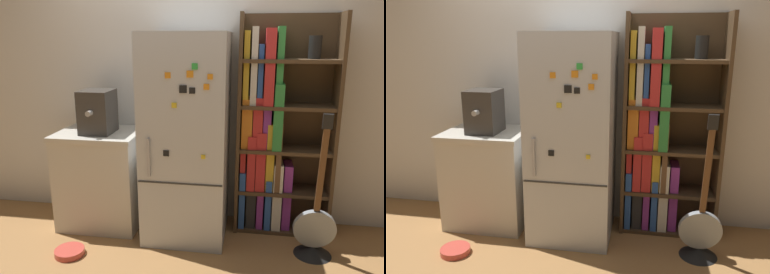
% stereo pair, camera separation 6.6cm
% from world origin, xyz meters
% --- Properties ---
extents(ground_plane, '(16.00, 16.00, 0.00)m').
position_xyz_m(ground_plane, '(0.00, 0.00, 0.00)').
color(ground_plane, '#A87542').
extents(wall_back, '(8.00, 0.05, 2.60)m').
position_xyz_m(wall_back, '(0.00, 0.47, 1.30)').
color(wall_back, silver).
rests_on(wall_back, ground_plane).
extents(refrigerator, '(0.67, 0.70, 1.71)m').
position_xyz_m(refrigerator, '(-0.00, 0.11, 0.86)').
color(refrigerator, silver).
rests_on(refrigerator, ground_plane).
extents(bookshelf, '(0.81, 0.32, 1.86)m').
position_xyz_m(bookshelf, '(0.71, 0.32, 0.84)').
color(bookshelf, '#4C3823').
rests_on(bookshelf, ground_plane).
extents(kitchen_counter, '(0.72, 0.59, 0.87)m').
position_xyz_m(kitchen_counter, '(-0.79, 0.16, 0.44)').
color(kitchen_counter, beige).
rests_on(kitchen_counter, ground_plane).
extents(espresso_machine, '(0.26, 0.35, 0.37)m').
position_xyz_m(espresso_machine, '(-0.78, 0.13, 1.05)').
color(espresso_machine, '#38332D').
rests_on(espresso_machine, kitchen_counter).
extents(guitar, '(0.33, 0.29, 1.16)m').
position_xyz_m(guitar, '(1.05, -0.11, 0.17)').
color(guitar, black).
rests_on(guitar, ground_plane).
extents(pet_bowl, '(0.23, 0.23, 0.05)m').
position_xyz_m(pet_bowl, '(-0.86, -0.42, 0.03)').
color(pet_bowl, '#D84C3F').
rests_on(pet_bowl, ground_plane).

